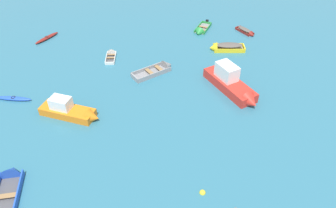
{
  "coord_description": "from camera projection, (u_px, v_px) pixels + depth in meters",
  "views": [
    {
      "loc": [
        -0.2,
        0.71,
        18.31
      ],
      "look_at": [
        0.0,
        23.41,
        0.15
      ],
      "focal_mm": 34.39,
      "sensor_mm": 36.0,
      "label": 1
    }
  ],
  "objects": [
    {
      "name": "mooring_buoy_outer_edge",
      "position": [
        202.0,
        193.0,
        21.78
      ],
      "size": [
        0.43,
        0.43,
        0.43
      ],
      "primitive_type": "sphere",
      "color": "yellow",
      "rests_on": "ground_plane"
    },
    {
      "name": "kayak_maroon_midfield_left",
      "position": [
        47.0,
        38.0,
        39.13
      ],
      "size": [
        2.33,
        3.35,
        0.34
      ],
      "color": "maroon",
      "rests_on": "ground_plane"
    },
    {
      "name": "rowboat_yellow_far_back",
      "position": [
        223.0,
        47.0,
        36.89
      ],
      "size": [
        4.02,
        1.46,
        1.3
      ],
      "color": "gray",
      "rests_on": "ground_plane"
    },
    {
      "name": "rowboat_green_outer_right",
      "position": [
        200.0,
        31.0,
        40.61
      ],
      "size": [
        2.64,
        3.9,
        1.22
      ],
      "color": "gray",
      "rests_on": "ground_plane"
    },
    {
      "name": "rowboat_grey_foreground_center",
      "position": [
        161.0,
        69.0,
        33.59
      ],
      "size": [
        4.55,
        3.71,
        1.33
      ],
      "color": "gray",
      "rests_on": "ground_plane"
    },
    {
      "name": "kayak_blue_near_right",
      "position": [
        14.0,
        98.0,
        29.71
      ],
      "size": [
        3.4,
        0.92,
        0.32
      ],
      "color": "blue",
      "rests_on": "ground_plane"
    },
    {
      "name": "motor_launch_red_far_right",
      "position": [
        232.0,
        84.0,
        30.42
      ],
      "size": [
        4.82,
        6.83,
        2.66
      ],
      "color": "red",
      "rests_on": "ground_plane"
    },
    {
      "name": "rowboat_blue_cluster_inner",
      "position": [
        10.0,
        181.0,
        22.27
      ],
      "size": [
        2.15,
        4.41,
        1.44
      ],
      "color": "#4C4C51",
      "rests_on": "ground_plane"
    },
    {
      "name": "rowboat_maroon_distant_center",
      "position": [
        247.0,
        32.0,
        40.26
      ],
      "size": [
        2.27,
        2.94,
        0.82
      ],
      "color": "beige",
      "rests_on": "ground_plane"
    },
    {
      "name": "motor_launch_orange_back_row_center",
      "position": [
        71.0,
        111.0,
        27.65
      ],
      "size": [
        5.57,
        3.06,
        2.01
      ],
      "color": "orange",
      "rests_on": "ground_plane"
    },
    {
      "name": "rowboat_white_near_camera",
      "position": [
        111.0,
        54.0,
        36.05
      ],
      "size": [
        1.08,
        2.84,
        0.92
      ],
      "color": "#4C4C51",
      "rests_on": "ground_plane"
    }
  ]
}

